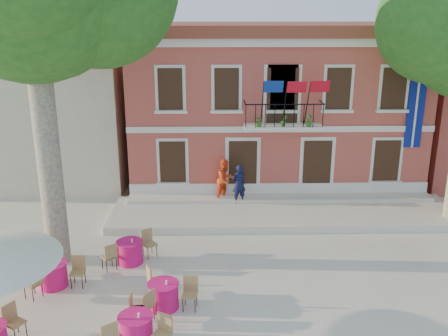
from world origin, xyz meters
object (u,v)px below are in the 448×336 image
cafe_table_0 (136,328)px  cafe_table_1 (53,274)px  pedestrian_orange (225,180)px  pedestrian_navy (239,184)px  cafe_table_4 (164,294)px  cafe_table_3 (130,251)px

cafe_table_0 → cafe_table_1: size_ratio=1.00×
pedestrian_orange → pedestrian_navy: bearing=-74.2°
pedestrian_navy → cafe_table_0: (-3.02, -8.87, -0.71)m
pedestrian_navy → cafe_table_4: pedestrian_navy is taller
cafe_table_3 → pedestrian_navy: bearing=50.2°
pedestrian_orange → cafe_table_0: pedestrian_orange is taller
cafe_table_3 → cafe_table_4: size_ratio=0.97×
cafe_table_3 → cafe_table_4: bearing=-62.9°
pedestrian_navy → cafe_table_3: pedestrian_navy is taller
cafe_table_0 → cafe_table_4: bearing=70.8°
cafe_table_3 → cafe_table_0: bearing=-79.0°
pedestrian_navy → cafe_table_4: size_ratio=0.90×
cafe_table_1 → cafe_table_4: same height
pedestrian_navy → cafe_table_1: (-5.95, -6.08, -0.71)m
cafe_table_4 → cafe_table_3: bearing=117.1°
pedestrian_orange → cafe_table_4: (-1.91, -7.62, -0.78)m
cafe_table_0 → cafe_table_3: 4.33m
cafe_table_1 → cafe_table_4: 3.68m
cafe_table_1 → pedestrian_orange: bearing=49.9°
pedestrian_orange → cafe_table_4: 7.90m
cafe_table_0 → cafe_table_1: (-2.92, 2.79, 0.00)m
pedestrian_orange → cafe_table_3: pedestrian_orange is taller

